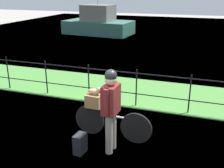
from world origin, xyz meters
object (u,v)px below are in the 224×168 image
object	(u,v)px
wooden_crate	(94,100)
moored_boat_mid	(98,23)
bicycle_main	(111,123)
backpack_on_paving	(80,144)
cyclist_person	(111,104)
terrier_dog	(95,91)

from	to	relation	value
wooden_crate	moored_boat_mid	bearing A→B (deg)	111.35
bicycle_main	wooden_crate	size ratio (longest dim) A/B	5.33
bicycle_main	backpack_on_paving	xyz separation A→B (m)	(-0.39, -0.73, -0.15)
cyclist_person	backpack_on_paving	bearing A→B (deg)	-152.86
wooden_crate	cyclist_person	distance (m)	0.74
wooden_crate	moored_boat_mid	world-z (taller)	moored_boat_mid
backpack_on_paving	bicycle_main	bearing A→B (deg)	-22.78
terrier_dog	backpack_on_paving	world-z (taller)	terrier_dog
terrier_dog	cyclist_person	distance (m)	0.70
wooden_crate	backpack_on_paving	distance (m)	0.97
backpack_on_paving	moored_boat_mid	bearing A→B (deg)	25.53
bicycle_main	backpack_on_paving	world-z (taller)	bicycle_main
backpack_on_paving	moored_boat_mid	size ratio (longest dim) A/B	0.08
terrier_dog	moored_boat_mid	size ratio (longest dim) A/B	0.07
bicycle_main	terrier_dog	size ratio (longest dim) A/B	5.44
bicycle_main	backpack_on_paving	bearing A→B (deg)	-118.04
bicycle_main	backpack_on_paving	distance (m)	0.85
terrier_dog	backpack_on_paving	bearing A→B (deg)	-91.99
bicycle_main	moored_boat_mid	bearing A→B (deg)	112.81
moored_boat_mid	backpack_on_paving	bearing A→B (deg)	-69.73
bicycle_main	cyclist_person	distance (m)	0.81
cyclist_person	moored_boat_mid	world-z (taller)	moored_boat_mid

